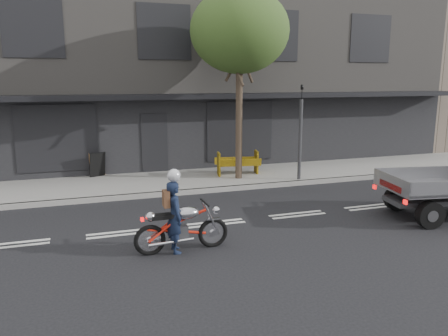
% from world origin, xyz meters
% --- Properties ---
extents(ground, '(80.00, 80.00, 0.00)m').
position_xyz_m(ground, '(0.00, 0.00, 0.00)').
color(ground, black).
rests_on(ground, ground).
extents(sidewalk, '(32.00, 3.20, 0.15)m').
position_xyz_m(sidewalk, '(0.00, 4.70, 0.07)').
color(sidewalk, gray).
rests_on(sidewalk, ground).
extents(kerb, '(32.00, 0.20, 0.15)m').
position_xyz_m(kerb, '(0.00, 3.10, 0.07)').
color(kerb, gray).
rests_on(kerb, ground).
extents(building_main, '(26.00, 10.00, 8.00)m').
position_xyz_m(building_main, '(0.00, 11.30, 4.00)').
color(building_main, slate).
rests_on(building_main, ground).
extents(street_tree, '(3.40, 3.40, 6.74)m').
position_xyz_m(street_tree, '(2.20, 4.20, 5.28)').
color(street_tree, '#382B21').
rests_on(street_tree, ground).
extents(traffic_light_pole, '(0.12, 0.12, 3.50)m').
position_xyz_m(traffic_light_pole, '(4.20, 3.35, 1.65)').
color(traffic_light_pole, '#2D2D30').
rests_on(traffic_light_pole, ground).
extents(motorcycle, '(2.10, 0.61, 1.08)m').
position_xyz_m(motorcycle, '(-1.20, -1.51, 0.56)').
color(motorcycle, black).
rests_on(motorcycle, ground).
extents(rider, '(0.39, 0.58, 1.57)m').
position_xyz_m(rider, '(-1.35, -1.51, 0.79)').
color(rider, '#121B32').
rests_on(rider, ground).
extents(construction_barrier, '(1.70, 0.92, 0.90)m').
position_xyz_m(construction_barrier, '(2.39, 4.58, 0.60)').
color(construction_barrier, yellow).
rests_on(construction_barrier, sidewalk).
extents(sandwich_board, '(0.68, 0.56, 0.92)m').
position_xyz_m(sandwich_board, '(-2.66, 6.00, 0.61)').
color(sandwich_board, black).
rests_on(sandwich_board, sidewalk).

